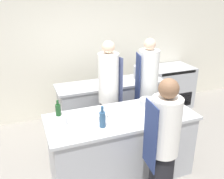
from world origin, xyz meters
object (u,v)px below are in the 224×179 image
Objects in this scene: bottle_wine at (102,119)px; bottle_cooking_oil at (159,111)px; bowl_prep_small at (148,102)px; bottle_olive_oil at (172,96)px; stockpot at (141,72)px; cup at (64,122)px; chef_at_prep_near at (163,147)px; chef_at_stove at (109,96)px; bottle_vinegar at (58,109)px; bowl_mixing_large at (99,115)px; chef_at_pass_far at (147,91)px; oven_range at (169,87)px.

bottle_wine is 1.09× the size of bottle_cooking_oil.
bottle_olive_oil is at bearing -2.29° from bowl_prep_small.
cup is at bearing -143.86° from stockpot.
chef_at_stove reaches higher than chef_at_prep_near.
chef_at_stove is 1.00m from bottle_wine.
bottle_vinegar is 0.56m from bowl_mixing_large.
bottle_wine is 0.26m from bowl_mixing_large.
bottle_olive_oil is at bearing 4.93° from cup.
stockpot is at bearing -2.45° from chef_at_pass_far.
oven_range is 2.50m from bottle_cooking_oil.
chef_at_stove reaches higher than bowl_prep_small.
chef_at_pass_far is 1.69m from cup.
stockpot is (0.16, 0.55, 0.15)m from chef_at_pass_far.
bowl_mixing_large reaches higher than oven_range.
bowl_mixing_large is at bearing -174.64° from bottle_olive_oil.
bowl_mixing_large is at bearing 38.91° from chef_at_prep_near.
cup is at bearing -172.82° from bowl_prep_small.
chef_at_pass_far is at bearing 14.74° from bottle_vinegar.
chef_at_pass_far is (-1.12, -1.00, 0.44)m from oven_range.
bottle_olive_oil is 1.10m from stockpot.
bottle_wine reaches higher than cup.
chef_at_prep_near is (-1.68, -2.43, 0.38)m from oven_range.
bottle_wine reaches higher than bottle_cooking_oil.
bottle_vinegar is 1.98m from stockpot.
chef_at_stove is 0.97m from bottle_vinegar.
stockpot reaches higher than bottle_vinegar.
bottle_cooking_oil is (-0.35, -0.94, 0.13)m from chef_at_pass_far.
bottle_cooking_oil is (1.22, -0.53, 0.01)m from bottle_vinegar.
cup is (-2.66, -1.69, 0.52)m from oven_range.
chef_at_pass_far is 19.61× the size of cup.
oven_range is 0.55× the size of chef_at_pass_far.
oven_range is 4.05× the size of bowl_mixing_large.
chef_at_pass_far is (0.70, 0.01, -0.01)m from chef_at_stove.
stockpot is (1.24, 1.21, 0.09)m from bowl_mixing_large.
bottle_wine is at bearing -47.46° from bottle_vinegar.
oven_range is at bearing 37.18° from bowl_mixing_large.
bowl_mixing_large is at bearing -37.26° from chef_at_stove.
bottle_vinegar is at bearing 174.63° from bowl_prep_small.
chef_at_prep_near reaches higher than bottle_vinegar.
bottle_cooking_oil is 0.78m from bowl_mixing_large.
oven_range is at bearing 111.78° from chef_at_stove.
chef_at_stove is (-1.82, -1.01, 0.46)m from oven_range.
stockpot reaches higher than oven_range.
stockpot is at bearing 67.86° from bowl_prep_small.
chef_at_pass_far reaches higher than bottle_wine.
bottle_olive_oil reaches higher than oven_range.
cup is (-1.20, 0.25, -0.05)m from bottle_cooking_oil.
bowl_prep_small is at bearing -112.14° from stockpot.
bottle_olive_oil is 0.40m from bowl_prep_small.
stockpot is (0.72, 1.98, 0.22)m from chef_at_prep_near.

